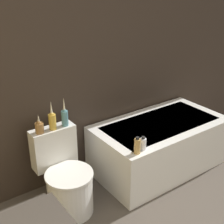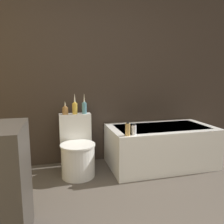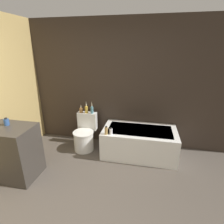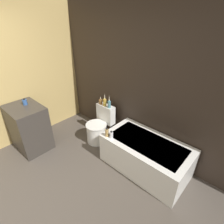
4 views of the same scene
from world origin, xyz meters
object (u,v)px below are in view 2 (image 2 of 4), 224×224
at_px(toilet, 77,151).
at_px(vase_silver, 75,107).
at_px(bathtub, 160,145).
at_px(shampoo_bottle_tall, 128,129).
at_px(vase_bronze, 84,107).
at_px(vase_gold, 65,110).
at_px(shampoo_bottle_short, 134,130).

relative_size(toilet, vase_silver, 2.74).
xyz_separation_m(bathtub, vase_silver, (-1.14, 0.19, 0.55)).
bearing_deg(bathtub, shampoo_bottle_tall, -151.51).
bearing_deg(bathtub, vase_bronze, 169.50).
distance_m(vase_gold, shampoo_bottle_tall, 0.86).
relative_size(bathtub, vase_gold, 8.23).
xyz_separation_m(bathtub, vase_gold, (-1.26, 0.19, 0.52)).
xyz_separation_m(vase_gold, shampoo_bottle_short, (0.76, -0.49, -0.19)).
bearing_deg(vase_bronze, bathtub, -10.50).
bearing_deg(vase_bronze, vase_gold, 179.49).
bearing_deg(vase_gold, vase_bronze, -0.51).
distance_m(vase_gold, vase_bronze, 0.25).
relative_size(bathtub, toilet, 1.93).
height_order(toilet, shampoo_bottle_short, toilet).
bearing_deg(vase_silver, vase_gold, 178.67).
bearing_deg(shampoo_bottle_short, vase_silver, 142.36).
distance_m(bathtub, toilet, 1.14).
xyz_separation_m(vase_bronze, shampoo_bottle_tall, (0.43, -0.51, -0.21)).
distance_m(toilet, vase_gold, 0.55).
relative_size(vase_gold, shampoo_bottle_tall, 1.07).
xyz_separation_m(vase_silver, shampoo_bottle_short, (0.63, -0.49, -0.22)).
relative_size(vase_gold, shampoo_bottle_short, 1.33).
distance_m(toilet, vase_silver, 0.56).
distance_m(toilet, shampoo_bottle_tall, 0.72).
height_order(toilet, shampoo_bottle_tall, toilet).
relative_size(vase_silver, shampoo_bottle_tall, 1.67).
height_order(bathtub, shampoo_bottle_short, shampoo_bottle_short).
xyz_separation_m(bathtub, vase_bronze, (-1.02, 0.19, 0.55)).
height_order(vase_bronze, shampoo_bottle_tall, vase_bronze).
bearing_deg(toilet, shampoo_bottle_short, -25.65).
distance_m(vase_gold, shampoo_bottle_short, 0.92).
bearing_deg(vase_gold, toilet, -56.81).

